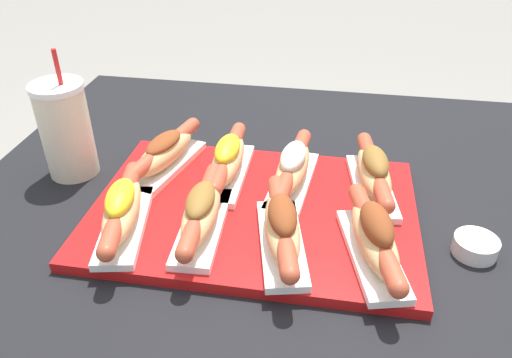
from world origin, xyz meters
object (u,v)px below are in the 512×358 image
(serving_tray, at_px, (254,211))
(sauce_bowl, at_px, (476,245))
(hot_dog_4, at_px, (165,153))
(hot_dog_5, at_px, (228,160))
(hot_dog_3, at_px, (375,237))
(hot_dog_2, at_px, (282,227))
(hot_dog_0, at_px, (122,210))
(hot_dog_6, at_px, (293,168))
(drink_cup, at_px, (66,130))
(hot_dog_7, at_px, (374,173))
(hot_dog_1, at_px, (201,212))

(serving_tray, xyz_separation_m, sauce_bowl, (0.34, -0.04, 0.01))
(hot_dog_4, distance_m, hot_dog_5, 0.12)
(hot_dog_3, xyz_separation_m, sauce_bowl, (0.15, 0.05, -0.04))
(hot_dog_2, bearing_deg, hot_dog_0, 179.75)
(hot_dog_6, bearing_deg, drink_cup, 179.59)
(hot_dog_7, relative_size, drink_cup, 0.97)
(hot_dog_4, bearing_deg, drink_cup, -176.09)
(hot_dog_5, height_order, sauce_bowl, hot_dog_5)
(hot_dog_1, bearing_deg, hot_dog_3, -4.29)
(hot_dog_0, height_order, drink_cup, drink_cup)
(hot_dog_1, xyz_separation_m, hot_dog_2, (0.12, -0.02, 0.00))
(hot_dog_2, height_order, drink_cup, drink_cup)
(hot_dog_0, height_order, hot_dog_1, hot_dog_0)
(serving_tray, xyz_separation_m, hot_dog_1, (-0.07, -0.07, 0.04))
(hot_dog_2, relative_size, sauce_bowl, 3.47)
(hot_dog_2, xyz_separation_m, hot_dog_5, (-0.11, 0.17, -0.00))
(serving_tray, bearing_deg, hot_dog_5, 126.62)
(serving_tray, distance_m, hot_dog_2, 0.11)
(hot_dog_7, bearing_deg, sauce_bowl, -37.86)
(hot_dog_6, bearing_deg, hot_dog_5, 176.51)
(hot_dog_5, distance_m, hot_dog_7, 0.25)
(hot_dog_0, xyz_separation_m, hot_dog_1, (0.12, 0.02, -0.00))
(hot_dog_4, xyz_separation_m, hot_dog_7, (0.36, -0.01, 0.00))
(hot_dog_6, height_order, hot_dog_7, same)
(hot_dog_1, bearing_deg, hot_dog_0, -172.14)
(hot_dog_1, height_order, hot_dog_2, hot_dog_2)
(sauce_bowl, bearing_deg, drink_cup, 170.76)
(hot_dog_0, height_order, hot_dog_5, same)
(hot_dog_5, relative_size, drink_cup, 0.98)
(hot_dog_3, distance_m, sauce_bowl, 0.17)
(hot_dog_6, bearing_deg, serving_tray, -126.31)
(hot_dog_0, distance_m, hot_dog_6, 0.29)
(hot_dog_5, bearing_deg, hot_dog_6, -3.49)
(hot_dog_3, height_order, drink_cup, drink_cup)
(hot_dog_0, xyz_separation_m, hot_dog_2, (0.24, -0.00, 0.00))
(hot_dog_6, height_order, drink_cup, drink_cup)
(hot_dog_6, bearing_deg, hot_dog_0, -145.92)
(hot_dog_0, distance_m, hot_dog_1, 0.12)
(hot_dog_7, bearing_deg, hot_dog_1, -149.29)
(hot_dog_0, height_order, hot_dog_6, same)
(hot_dog_6, xyz_separation_m, hot_dog_7, (0.13, 0.01, -0.00))
(hot_dog_0, relative_size, drink_cup, 0.96)
(hot_dog_1, bearing_deg, hot_dog_7, 30.71)
(hot_dog_1, distance_m, sauce_bowl, 0.40)
(hot_dog_2, xyz_separation_m, hot_dog_7, (0.13, 0.17, -0.00))
(serving_tray, relative_size, hot_dog_7, 2.28)
(hot_dog_7, distance_m, drink_cup, 0.54)
(hot_dog_1, xyz_separation_m, sauce_bowl, (0.40, 0.04, -0.04))
(hot_dog_5, bearing_deg, hot_dog_1, -92.65)
(hot_dog_1, height_order, drink_cup, drink_cup)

